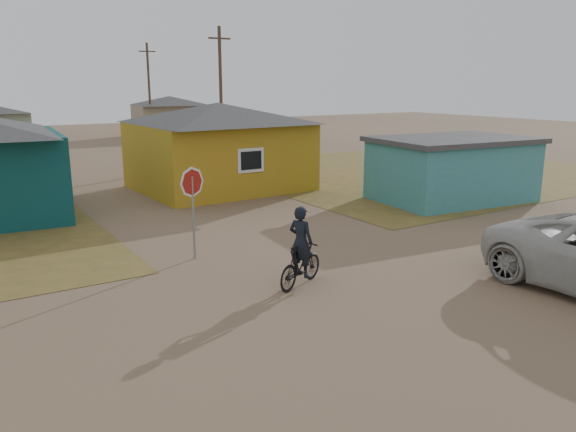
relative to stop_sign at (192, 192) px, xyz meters
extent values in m
plane|color=brown|center=(2.72, -4.69, -1.88)|extent=(120.00, 120.00, 0.00)
cube|color=brown|center=(16.72, 8.31, -1.88)|extent=(20.00, 18.00, 0.00)
cube|color=#B0851B|center=(5.22, 9.31, -0.38)|extent=(7.21, 6.24, 3.00)
pyramid|color=#333335|center=(5.22, 9.31, 1.57)|extent=(7.72, 6.76, 0.90)
cube|color=silver|center=(5.22, 6.28, -0.23)|extent=(1.20, 0.06, 1.00)
cube|color=black|center=(5.22, 6.25, -0.23)|extent=(0.95, 0.04, 0.75)
cube|color=teal|center=(12.22, 1.81, -0.68)|extent=(6.39, 4.61, 2.40)
cube|color=#333335|center=(12.22, 1.81, 0.62)|extent=(6.71, 4.93, 0.20)
cube|color=gray|center=(12.72, 35.31, -0.48)|extent=(6.41, 5.50, 2.80)
pyramid|color=#333335|center=(12.72, 35.31, 1.32)|extent=(6.95, 6.05, 0.80)
cylinder|color=#4C392D|center=(9.22, 17.31, 2.12)|extent=(0.20, 0.20, 8.00)
cube|color=#4C392D|center=(9.22, 17.31, 5.42)|extent=(1.40, 0.10, 0.10)
cylinder|color=#4C392D|center=(10.22, 33.31, 2.12)|extent=(0.20, 0.20, 8.00)
cube|color=#4C392D|center=(10.22, 33.31, 5.42)|extent=(1.40, 0.10, 0.10)
cylinder|color=gray|center=(0.00, 0.00, -0.73)|extent=(0.07, 0.07, 2.31)
imported|color=black|center=(1.30, -3.36, -1.36)|extent=(1.78, 1.16, 1.04)
imported|color=black|center=(1.30, -3.36, -0.78)|extent=(0.63, 0.74, 1.71)
camera|label=1|loc=(-5.76, -13.99, 2.88)|focal=35.00mm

